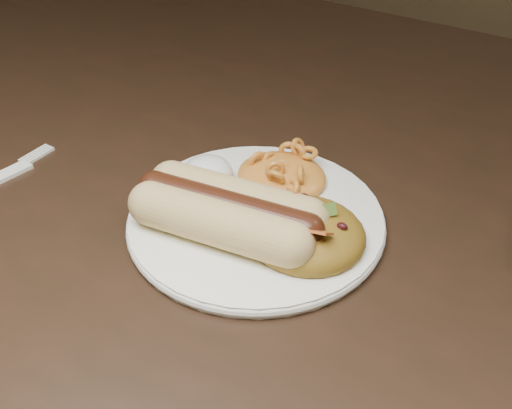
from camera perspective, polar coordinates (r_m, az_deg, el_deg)
The scene contains 6 objects.
table at distance 0.62m, azimuth 6.11°, elevation -5.00°, with size 1.60×0.90×0.75m.
plate at distance 0.51m, azimuth 0.00°, elevation -1.40°, with size 0.21×0.21×0.01m, color white.
hotdog at distance 0.48m, azimuth -2.72°, elevation -0.58°, with size 0.14×0.09×0.04m.
mac_and_cheese at distance 0.54m, azimuth 2.50°, elevation 3.72°, with size 0.08×0.07×0.03m, color orange.
sour_cream at distance 0.54m, azimuth -4.68°, elevation 3.54°, with size 0.05×0.05×0.03m, color white.
taco_salad at distance 0.47m, azimuth 4.85°, elevation -1.89°, with size 0.10×0.09×0.04m.
Camera 1 is at (0.19, -0.42, 1.07)m, focal length 42.00 mm.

